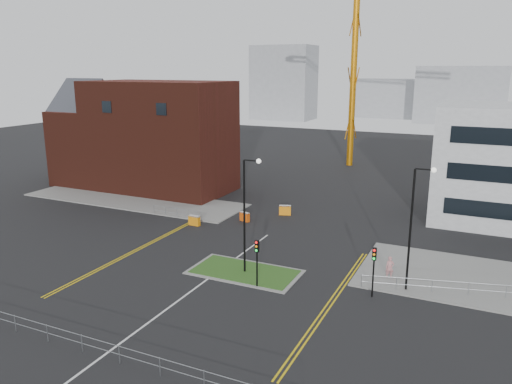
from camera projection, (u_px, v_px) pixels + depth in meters
ground at (164, 311)px, 33.00m from camera, size 200.00×200.00×0.00m
pavement_left at (134, 200)px, 60.53m from camera, size 28.00×8.00×0.12m
island_kerb at (245, 272)px, 39.19m from camera, size 8.60×4.60×0.08m
grass_island at (245, 272)px, 39.19m from camera, size 8.00×4.00×0.12m
brick_building at (141, 136)px, 65.37m from camera, size 24.20×10.07×14.24m
tower_crane at (394, 4)px, 72.66m from camera, size 52.13×11.57×35.60m
streetlamp_island at (247, 207)px, 37.79m from camera, size 1.46×0.36×9.18m
streetlamp_right_near at (414, 219)px, 34.62m from camera, size 1.46×0.36×9.18m
traffic_light_island at (257, 254)px, 35.98m from camera, size 0.28×0.33×3.65m
traffic_light_right at (374, 263)px, 34.45m from camera, size 0.28×0.33×3.65m
railing_front at (100, 345)px, 27.53m from camera, size 24.05×0.05×1.10m
railing_left at (177, 211)px, 53.15m from camera, size 6.05×0.05×1.10m
railing_right at (506, 289)px, 34.49m from camera, size 19.05×5.05×1.10m
centre_line at (181, 299)px, 34.75m from camera, size 0.15×30.00×0.01m
yellow_left_a at (146, 244)px, 45.48m from camera, size 0.12×24.00×0.01m
yellow_left_b at (149, 245)px, 45.35m from camera, size 0.12×24.00×0.01m
yellow_right_a at (329, 301)px, 34.36m from camera, size 0.12×20.00×0.01m
yellow_right_b at (333, 302)px, 34.24m from camera, size 0.12×20.00×0.01m
skyline_a at (284, 83)px, 152.18m from camera, size 18.00×12.00×22.00m
skyline_b at (461, 95)px, 141.16m from camera, size 24.00×12.00×16.00m
skyline_d at (401, 99)px, 157.82m from camera, size 30.00×12.00×12.00m
pedestrian at (390, 268)px, 37.91m from camera, size 0.73×0.59×1.75m
barrier_left at (194, 220)px, 50.77m from camera, size 1.25×0.49×1.03m
barrier_mid at (245, 216)px, 52.14m from camera, size 1.22×0.74×0.97m
barrier_right at (285, 210)px, 54.35m from camera, size 1.35×0.83×1.08m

